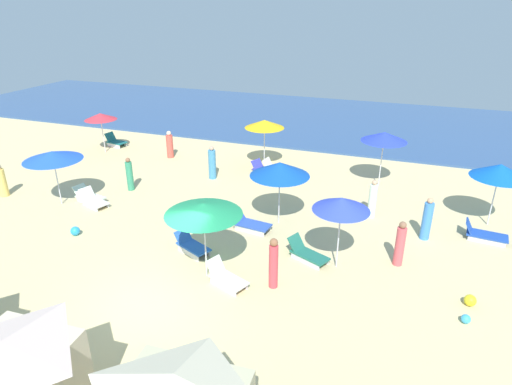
{
  "coord_description": "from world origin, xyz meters",
  "views": [
    {
      "loc": [
        6.33,
        -8.99,
        8.16
      ],
      "look_at": [
        0.69,
        6.59,
        0.86
      ],
      "focal_mm": 30.7,
      "sensor_mm": 36.0,
      "label": 1
    }
  ],
  "objects": [
    {
      "name": "ground_plane",
      "position": [
        0.0,
        0.0,
        0.0
      ],
      "size": [
        60.0,
        60.0,
        0.0
      ],
      "primitive_type": "plane",
      "color": "#DAC289"
    },
    {
      "name": "ocean",
      "position": [
        0.0,
        22.56,
        0.06
      ],
      "size": [
        60.0,
        14.88,
        0.12
      ],
      "primitive_type": "cube",
      "color": "#315285",
      "rests_on": "ground_plane"
    },
    {
      "name": "lounge_chair_2_1",
      "position": [
        -6.59,
        5.01,
        0.24
      ],
      "size": [
        1.55,
        0.92,
        0.65
      ],
      "rotation": [
        0.0,
        0.0,
        1.37
      ],
      "color": "silver",
      "rests_on": "ground_plane"
    },
    {
      "name": "umbrella_0",
      "position": [
        -0.7,
        11.69,
        2.37
      ],
      "size": [
        2.04,
        2.04,
        2.57
      ],
      "color": "silver",
      "rests_on": "ground_plane"
    },
    {
      "name": "lounge_chair_2_0",
      "position": [
        -6.1,
        4.7,
        0.24
      ],
      "size": [
        1.47,
        1.01,
        0.71
      ],
      "rotation": [
        0.0,
        0.0,
        1.24
      ],
      "color": "silver",
      "rests_on": "ground_plane"
    },
    {
      "name": "beachgoer_2",
      "position": [
        -10.6,
        4.19,
        0.7
      ],
      "size": [
        0.53,
        0.53,
        1.53
      ],
      "rotation": [
        0.0,
        0.0,
        2.15
      ],
      "color": "#F9D363",
      "rests_on": "ground_plane"
    },
    {
      "name": "umbrella_3",
      "position": [
        -10.3,
        10.96,
        2.11
      ],
      "size": [
        1.81,
        1.81,
        2.3
      ],
      "color": "silver",
      "rests_on": "ground_plane"
    },
    {
      "name": "lounge_chair_5_1",
      "position": [
        1.58,
        1.37,
        0.26
      ],
      "size": [
        1.46,
        1.03,
        0.74
      ],
      "rotation": [
        0.0,
        0.0,
        1.18
      ],
      "color": "silver",
      "rests_on": "ground_plane"
    },
    {
      "name": "beachgoer_5",
      "position": [
        7.38,
        6.56,
        0.77
      ],
      "size": [
        0.48,
        0.48,
        1.66
      ],
      "rotation": [
        0.0,
        0.0,
        5.53
      ],
      "color": "#3F85DD",
      "rests_on": "ground_plane"
    },
    {
      "name": "beachgoer_1",
      "position": [
        -2.61,
        9.36,
        0.78
      ],
      "size": [
        0.46,
        0.46,
        1.68
      ],
      "rotation": [
        0.0,
        0.0,
        4.41
      ],
      "color": "#408ABC",
      "rests_on": "ground_plane"
    },
    {
      "name": "lounge_chair_5_0",
      "position": [
        -0.32,
        2.74,
        0.26
      ],
      "size": [
        1.51,
        1.1,
        0.67
      ],
      "rotation": [
        0.0,
        0.0,
        1.15
      ],
      "color": "silver",
      "rests_on": "ground_plane"
    },
    {
      "name": "lounge_chair_4_0",
      "position": [
        3.6,
        3.65,
        0.24
      ],
      "size": [
        1.57,
        1.13,
        0.71
      ],
      "rotation": [
        0.0,
        0.0,
        1.14
      ],
      "color": "silver",
      "rests_on": "ground_plane"
    },
    {
      "name": "beachgoer_7",
      "position": [
        -5.6,
        6.74,
        0.74
      ],
      "size": [
        0.34,
        0.34,
        1.58
      ],
      "rotation": [
        0.0,
        0.0,
        3.02
      ],
      "color": "#349168",
      "rests_on": "ground_plane"
    },
    {
      "name": "beachgoer_6",
      "position": [
        5.3,
        7.71,
        0.75
      ],
      "size": [
        0.36,
        0.36,
        1.61
      ],
      "rotation": [
        0.0,
        0.0,
        1.42
      ],
      "color": "white",
      "rests_on": "ground_plane"
    },
    {
      "name": "beach_ball_0",
      "position": [
        -5.04,
        2.33,
        0.17
      ],
      "size": [
        0.35,
        0.35,
        0.35
      ],
      "primitive_type": "sphere",
      "color": "#269AD6",
      "rests_on": "ground_plane"
    },
    {
      "name": "beach_ball_2",
      "position": [
        8.66,
        2.86,
        0.17
      ],
      "size": [
        0.34,
        0.34,
        0.34
      ],
      "primitive_type": "sphere",
      "color": "yellow",
      "rests_on": "ground_plane"
    },
    {
      "name": "umbrella_6",
      "position": [
        5.27,
        11.2,
        2.43
      ],
      "size": [
        2.09,
        2.09,
        2.64
      ],
      "color": "silver",
      "rests_on": "ground_plane"
    },
    {
      "name": "lounge_chair_7_0",
      "position": [
        1.01,
        5.0,
        0.26
      ],
      "size": [
        1.61,
        0.84,
        0.73
      ],
      "rotation": [
        0.0,
        0.0,
        1.44
      ],
      "color": "silver",
      "rests_on": "ground_plane"
    },
    {
      "name": "beachgoer_3",
      "position": [
        2.99,
        1.79,
        0.83
      ],
      "size": [
        0.38,
        0.38,
        1.7
      ],
      "rotation": [
        0.0,
        0.0,
        0.45
      ],
      "color": "#DA424D",
      "rests_on": "ground_plane"
    },
    {
      "name": "lounge_chair_1_0",
      "position": [
        9.44,
        7.2,
        0.23
      ],
      "size": [
        1.54,
        0.79,
        0.67
      ],
      "rotation": [
        0.0,
        0.0,
        1.46
      ],
      "color": "silver",
      "rests_on": "ground_plane"
    },
    {
      "name": "umbrella_7",
      "position": [
        1.9,
        5.91,
        2.3
      ],
      "size": [
        2.31,
        2.31,
        2.57
      ],
      "color": "silver",
      "rests_on": "ground_plane"
    },
    {
      "name": "umbrella_4",
      "position": [
        4.63,
        3.56,
        2.31
      ],
      "size": [
        1.83,
        1.83,
        2.53
      ],
      "color": "silver",
      "rests_on": "ground_plane"
    },
    {
      "name": "lounge_chair_0_0",
      "position": [
        0.17,
        10.9,
        0.29
      ],
      "size": [
        1.39,
        0.86,
        0.79
      ],
      "rotation": [
        0.0,
        0.0,
        1.41
      ],
      "color": "silver",
      "rests_on": "ground_plane"
    },
    {
      "name": "lounge_chair_3_0",
      "position": [
        -10.41,
        12.14,
        0.29
      ],
      "size": [
        1.33,
        0.86,
        0.78
      ],
      "rotation": [
        0.0,
        0.0,
        1.39
      ],
      "color": "silver",
      "rests_on": "ground_plane"
    },
    {
      "name": "beachgoer_0",
      "position": [
        6.55,
        4.4,
        0.77
      ],
      "size": [
        0.4,
        0.4,
        1.61
      ],
      "rotation": [
        0.0,
        0.0,
        5.93
      ],
      "color": "#DC5359",
      "rests_on": "ground_plane"
    },
    {
      "name": "beachgoer_4",
      "position": [
        -6.22,
        11.44,
        0.71
      ],
      "size": [
        0.49,
        0.49,
        1.53
      ],
      "rotation": [
        0.0,
        0.0,
        2.0
      ],
      "color": "#DD5346",
      "rests_on": "ground_plane"
    },
    {
      "name": "umbrella_2",
      "position": [
        -7.55,
        4.38,
        2.22
      ],
      "size": [
        2.41,
        2.41,
        2.41
      ],
      "color": "silver",
      "rests_on": "ground_plane"
    },
    {
      "name": "umbrella_5",
      "position": [
        0.8,
        1.61,
        2.4
      ],
      "size": [
        2.39,
        2.39,
        2.58
      ],
      "color": "silver",
      "rests_on": "ground_plane"
    },
    {
      "name": "beach_ball_1",
      "position": [
        8.49,
        1.99,
        0.13
      ],
      "size": [
        0.26,
        0.26,
        0.26
      ],
      "primitive_type": "sphere",
      "color": "#3BA8D8",
      "rests_on": "ground_plane"
    },
    {
      "name": "umbrella_1",
      "position": [
        9.74,
        8.59,
        2.28
      ],
      "size": [
        2.09,
        2.09,
        2.55
      ],
      "color": "silver",
      "rests_on": "ground_plane"
    },
    {
      "name": "lounge_chair_0_1",
      "position": [
        -0.32,
        10.68,
        0.25
      ],
      "size": [
        1.62,
        1.17,
        0.68
      ],
      "rotation": [
        0.0,
        0.0,
        1.18
      ],
      "color": "silver",
      "rests_on": "ground_plane"
    }
  ]
}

